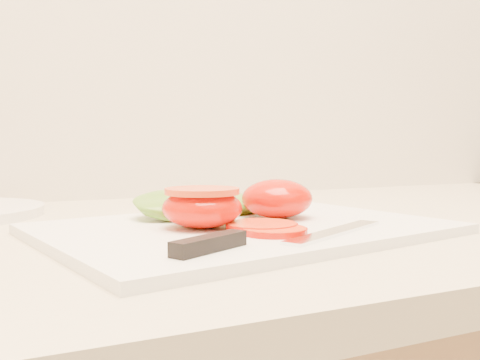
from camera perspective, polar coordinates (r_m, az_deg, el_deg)
name	(u,v)px	position (r m, az deg, el deg)	size (l,w,h in m)	color
cutting_board	(244,229)	(0.56, 0.44, -5.20)	(0.40, 0.29, 0.01)	white
tomato_half_dome	(277,198)	(0.60, 3.96, -1.98)	(0.08, 0.08, 0.04)	red
tomato_half_cut	(202,206)	(0.53, -4.06, -2.78)	(0.08, 0.08, 0.04)	red
tomato_slice_0	(262,226)	(0.52, 2.34, -4.96)	(0.07, 0.07, 0.01)	#DD5822
tomato_slice_1	(274,231)	(0.50, 3.67, -5.41)	(0.06, 0.06, 0.01)	#DD5822
lettuce_leaf_0	(190,205)	(0.61, -5.38, -2.66)	(0.14, 0.09, 0.03)	#529527
lettuce_leaf_1	(223,202)	(0.64, -1.83, -2.35)	(0.12, 0.09, 0.03)	#529527
knife	(264,238)	(0.45, 2.59, -6.25)	(0.25, 0.09, 0.01)	silver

